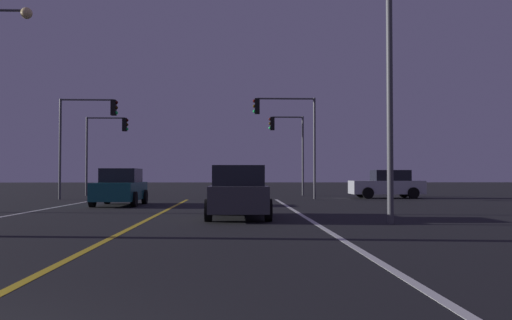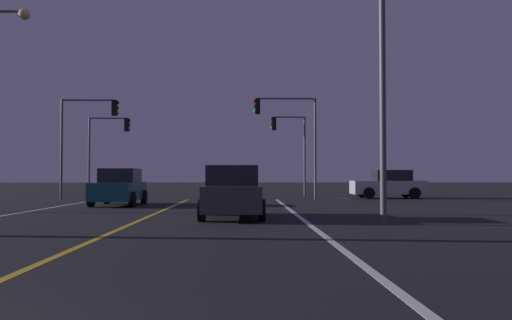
{
  "view_description": "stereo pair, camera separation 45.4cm",
  "coord_description": "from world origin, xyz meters",
  "px_view_note": "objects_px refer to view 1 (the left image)",
  "views": [
    {
      "loc": [
        2.76,
        -3.35,
        1.39
      ],
      "look_at": [
        3.85,
        25.81,
        2.22
      ],
      "focal_mm": 37.69,
      "sensor_mm": 36.0,
      "label": 1
    },
    {
      "loc": [
        3.22,
        -3.35,
        1.39
      ],
      "look_at": [
        3.85,
        25.81,
        2.22
      ],
      "focal_mm": 37.69,
      "sensor_mm": 36.0,
      "label": 2
    }
  ],
  "objects_px": {
    "car_crossing_side": "(387,185)",
    "street_lamp_right_near": "(370,45)",
    "traffic_light_near_right": "(286,124)",
    "car_oncoming": "(120,188)",
    "car_lead_same_lane": "(238,193)",
    "traffic_light_far_right": "(287,137)",
    "traffic_light_far_left": "(107,137)",
    "traffic_light_near_left": "(87,125)"
  },
  "relations": [
    {
      "from": "traffic_light_far_right",
      "to": "street_lamp_right_near",
      "type": "height_order",
      "value": "street_lamp_right_near"
    },
    {
      "from": "car_oncoming",
      "to": "traffic_light_far_left",
      "type": "distance_m",
      "value": 12.61
    },
    {
      "from": "car_lead_same_lane",
      "to": "traffic_light_far_right",
      "type": "distance_m",
      "value": 19.8
    },
    {
      "from": "traffic_light_far_left",
      "to": "car_oncoming",
      "type": "bearing_deg",
      "value": -73.62
    },
    {
      "from": "traffic_light_far_right",
      "to": "traffic_light_far_left",
      "type": "relative_size",
      "value": 1.02
    },
    {
      "from": "car_crossing_side",
      "to": "street_lamp_right_near",
      "type": "distance_m",
      "value": 18.39
    },
    {
      "from": "car_oncoming",
      "to": "traffic_light_near_right",
      "type": "xyz_separation_m",
      "value": [
        8.24,
        6.22,
        3.58
      ]
    },
    {
      "from": "traffic_light_near_right",
      "to": "traffic_light_near_left",
      "type": "height_order",
      "value": "traffic_light_near_right"
    },
    {
      "from": "car_oncoming",
      "to": "traffic_light_far_right",
      "type": "xyz_separation_m",
      "value": [
        8.82,
        11.72,
        3.18
      ]
    },
    {
      "from": "traffic_light_near_left",
      "to": "traffic_light_far_right",
      "type": "xyz_separation_m",
      "value": [
        12.07,
        5.5,
        -0.3
      ]
    },
    {
      "from": "car_crossing_side",
      "to": "street_lamp_right_near",
      "type": "xyz_separation_m",
      "value": [
        -5.34,
        -17.07,
        4.3
      ]
    },
    {
      "from": "traffic_light_far_left",
      "to": "traffic_light_near_left",
      "type": "bearing_deg",
      "value": -87.92
    },
    {
      "from": "traffic_light_near_right",
      "to": "car_lead_same_lane",
      "type": "bearing_deg",
      "value": 78.36
    },
    {
      "from": "traffic_light_near_left",
      "to": "traffic_light_far_left",
      "type": "height_order",
      "value": "traffic_light_near_left"
    },
    {
      "from": "car_lead_same_lane",
      "to": "traffic_light_far_left",
      "type": "height_order",
      "value": "traffic_light_far_left"
    },
    {
      "from": "car_lead_same_lane",
      "to": "traffic_light_near_left",
      "type": "distance_m",
      "value": 16.61
    },
    {
      "from": "car_crossing_side",
      "to": "traffic_light_far_right",
      "type": "relative_size",
      "value": 0.79
    },
    {
      "from": "car_lead_same_lane",
      "to": "traffic_light_near_left",
      "type": "bearing_deg",
      "value": 32.19
    },
    {
      "from": "traffic_light_near_right",
      "to": "traffic_light_near_left",
      "type": "relative_size",
      "value": 1.02
    },
    {
      "from": "traffic_light_near_left",
      "to": "traffic_light_near_right",
      "type": "bearing_deg",
      "value": -0.0
    },
    {
      "from": "car_crossing_side",
      "to": "traffic_light_far_left",
      "type": "height_order",
      "value": "traffic_light_far_left"
    },
    {
      "from": "traffic_light_far_right",
      "to": "street_lamp_right_near",
      "type": "bearing_deg",
      "value": 90.87
    },
    {
      "from": "traffic_light_near_right",
      "to": "street_lamp_right_near",
      "type": "bearing_deg",
      "value": 93.24
    },
    {
      "from": "car_oncoming",
      "to": "traffic_light_near_right",
      "type": "distance_m",
      "value": 10.92
    },
    {
      "from": "car_lead_same_lane",
      "to": "car_crossing_side",
      "type": "height_order",
      "value": "same"
    },
    {
      "from": "car_crossing_side",
      "to": "traffic_light_near_right",
      "type": "xyz_separation_m",
      "value": [
        -6.25,
        -0.97,
        3.58
      ]
    },
    {
      "from": "traffic_light_near_left",
      "to": "car_oncoming",
      "type": "bearing_deg",
      "value": -62.45
    },
    {
      "from": "car_crossing_side",
      "to": "traffic_light_far_left",
      "type": "relative_size",
      "value": 0.81
    },
    {
      "from": "car_crossing_side",
      "to": "traffic_light_near_right",
      "type": "distance_m",
      "value": 7.27
    },
    {
      "from": "traffic_light_near_right",
      "to": "traffic_light_far_right",
      "type": "relative_size",
      "value": 1.09
    },
    {
      "from": "traffic_light_near_right",
      "to": "street_lamp_right_near",
      "type": "height_order",
      "value": "street_lamp_right_near"
    },
    {
      "from": "car_lead_same_lane",
      "to": "car_oncoming",
      "type": "height_order",
      "value": "same"
    },
    {
      "from": "traffic_light_far_left",
      "to": "street_lamp_right_near",
      "type": "xyz_separation_m",
      "value": [
        12.59,
        -21.6,
        1.17
      ]
    },
    {
      "from": "car_lead_same_lane",
      "to": "traffic_light_near_right",
      "type": "distance_m",
      "value": 14.48
    },
    {
      "from": "traffic_light_far_right",
      "to": "street_lamp_right_near",
      "type": "relative_size",
      "value": 0.68
    },
    {
      "from": "car_oncoming",
      "to": "traffic_light_near_right",
      "type": "bearing_deg",
      "value": 127.05
    },
    {
      "from": "car_lead_same_lane",
      "to": "traffic_light_far_right",
      "type": "xyz_separation_m",
      "value": [
        3.42,
        19.24,
        3.18
      ]
    },
    {
      "from": "car_crossing_side",
      "to": "car_oncoming",
      "type": "relative_size",
      "value": 1.0
    },
    {
      "from": "traffic_light_far_right",
      "to": "traffic_light_far_left",
      "type": "xyz_separation_m",
      "value": [
        -12.27,
        0.0,
        -0.05
      ]
    },
    {
      "from": "car_lead_same_lane",
      "to": "street_lamp_right_near",
      "type": "xyz_separation_m",
      "value": [
        3.74,
        -2.35,
        4.3
      ]
    },
    {
      "from": "traffic_light_far_right",
      "to": "traffic_light_near_right",
      "type": "bearing_deg",
      "value": 83.93
    },
    {
      "from": "traffic_light_near_left",
      "to": "car_crossing_side",
      "type": "bearing_deg",
      "value": 3.14
    }
  ]
}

